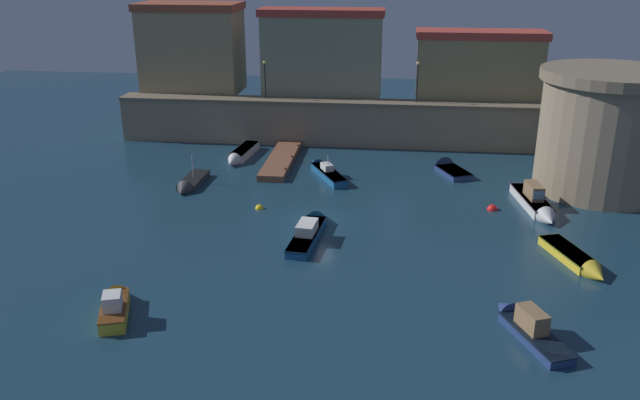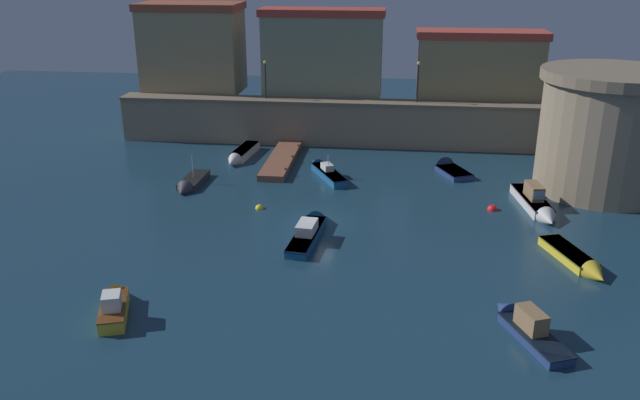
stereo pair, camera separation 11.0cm
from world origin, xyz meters
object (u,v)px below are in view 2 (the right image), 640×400
quay_lamp_1 (418,76)px  moored_boat_6 (524,325)px  moored_boat_3 (241,154)px  moored_boat_4 (115,304)px  moored_boat_1 (448,169)px  mooring_buoy_1 (492,210)px  moored_boat_5 (325,171)px  moored_boat_7 (578,261)px  mooring_buoy_0 (259,208)px  moored_boat_0 (310,229)px  moored_boat_2 (190,184)px  fortress_tower (607,131)px  quay_lamp_0 (265,74)px  moored_boat_8 (536,203)px

quay_lamp_1 → moored_boat_6: (4.76, -32.17, -6.36)m
moored_boat_3 → moored_boat_4: moored_boat_4 is taller
moored_boat_1 → mooring_buoy_1: bearing=173.1°
moored_boat_1 → moored_boat_5: (-10.28, -2.05, 0.12)m
moored_boat_3 → mooring_buoy_1: bearing=70.2°
mooring_buoy_1 → moored_boat_7: bearing=-65.7°
moored_boat_5 → mooring_buoy_0: 9.00m
moored_boat_6 → moored_boat_7: 8.97m
moored_boat_0 → mooring_buoy_1: moored_boat_0 is taller
moored_boat_6 → moored_boat_7: size_ratio=0.96×
quay_lamp_1 → moored_boat_2: size_ratio=0.71×
moored_boat_2 → mooring_buoy_1: 23.26m
fortress_tower → quay_lamp_1: size_ratio=2.85×
moored_boat_1 → moored_boat_3: (-18.27, 1.70, 0.13)m
moored_boat_7 → mooring_buoy_0: (-20.63, 6.87, -0.30)m
quay_lamp_0 → moored_boat_5: (6.71, -9.38, -6.30)m
moored_boat_7 → mooring_buoy_1: size_ratio=7.88×
moored_boat_2 → moored_boat_6: size_ratio=0.92×
moored_boat_3 → moored_boat_7: size_ratio=1.11×
moored_boat_2 → moored_boat_7: moored_boat_2 is taller
moored_boat_1 → moored_boat_7: size_ratio=0.78×
moored_boat_3 → moored_boat_6: 33.42m
quay_lamp_0 → moored_boat_8: (22.66, -15.46, -6.16)m
moored_boat_4 → moored_boat_7: 26.41m
quay_lamp_0 → moored_boat_7: 34.40m
quay_lamp_1 → moored_boat_4: bearing=-115.9°
moored_boat_6 → moored_boat_7: bearing=-52.1°
moored_boat_4 → moored_boat_8: moored_boat_8 is taller
moored_boat_1 → mooring_buoy_1: size_ratio=6.17×
quay_lamp_0 → mooring_buoy_1: size_ratio=4.71×
moored_boat_1 → moored_boat_2: (-20.56, -6.31, 0.00)m
quay_lamp_0 → mooring_buoy_0: quay_lamp_0 is taller
quay_lamp_0 → moored_boat_7: size_ratio=0.60×
moored_boat_4 → mooring_buoy_0: moored_boat_4 is taller
quay_lamp_0 → quay_lamp_1: size_ratio=0.95×
fortress_tower → moored_boat_4: fortress_tower is taller
quay_lamp_1 → mooring_buoy_0: bearing=-123.2°
quay_lamp_0 → moored_boat_5: size_ratio=0.54×
fortress_tower → moored_boat_7: bearing=-109.4°
moored_boat_3 → moored_boat_8: moored_boat_8 is taller
fortress_tower → moored_boat_6: 24.01m
moored_boat_4 → moored_boat_1: bearing=-54.3°
fortress_tower → moored_boat_1: bearing=164.6°
moored_boat_1 → moored_boat_2: bearing=83.1°
moored_boat_6 → mooring_buoy_1: size_ratio=7.60×
moored_boat_4 → moored_boat_7: (25.04, 8.38, -0.20)m
moored_boat_6 → moored_boat_3: bearing=14.8°
moored_boat_7 → moored_boat_0: bearing=-118.2°
quay_lamp_0 → quay_lamp_1: bearing=0.0°
moored_boat_7 → moored_boat_5: bearing=-150.9°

